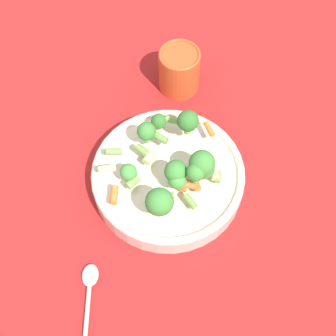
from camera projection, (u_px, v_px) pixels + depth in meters
ground_plane at (168, 183)px, 0.81m from camera, size 3.00×3.00×0.00m
bowl at (168, 176)px, 0.79m from camera, size 0.26×0.26×0.04m
pasta_salad at (175, 165)px, 0.74m from camera, size 0.20×0.19×0.07m
cup at (179, 70)px, 0.88m from camera, size 0.08×0.08×0.09m
spoon at (88, 299)px, 0.71m from camera, size 0.06×0.17×0.01m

